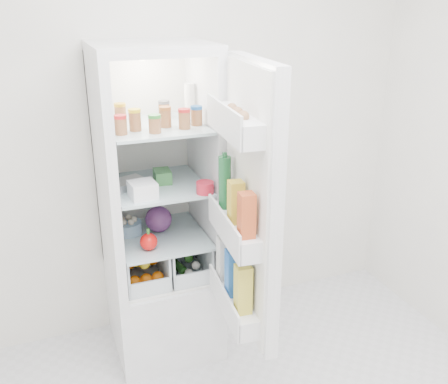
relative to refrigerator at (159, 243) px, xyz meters
name	(u,v)px	position (x,y,z in m)	size (l,w,h in m)	color
room_walls	(305,140)	(0.20, -1.25, 0.93)	(3.02, 3.02, 2.61)	white
refrigerator	(159,243)	(0.00, 0.00, 0.00)	(0.60, 0.60, 1.80)	silver
shelf_low	(161,236)	(0.00, -0.06, 0.07)	(0.49, 0.53, 0.01)	silver
shelf_mid	(158,185)	(0.00, -0.06, 0.38)	(0.49, 0.53, 0.01)	silver
shelf_top	(155,126)	(0.00, -0.06, 0.71)	(0.49, 0.53, 0.01)	silver
crisper_left	(141,260)	(-0.12, -0.06, -0.06)	(0.23, 0.46, 0.22)	silver
crisper_right	(182,253)	(0.12, -0.06, -0.06)	(0.23, 0.46, 0.22)	silver
condiment_jars	(156,119)	(-0.01, -0.12, 0.76)	(0.46, 0.34, 0.08)	#B21919
squeeze_bottle	(190,101)	(0.21, 0.01, 0.82)	(0.05, 0.05, 0.19)	white
tub_white	(143,190)	(-0.12, -0.23, 0.43)	(0.13, 0.13, 0.08)	white
tin_red	(205,188)	(0.19, -0.28, 0.42)	(0.09, 0.09, 0.06)	red
foil_tray	(129,184)	(-0.16, -0.06, 0.41)	(0.17, 0.13, 0.04)	silver
tub_green	(162,176)	(0.03, -0.04, 0.43)	(0.09, 0.12, 0.07)	#397D3D
red_cabbage	(159,219)	(0.00, -0.01, 0.16)	(0.15, 0.15, 0.15)	#4E1B4A
bell_pepper	(149,242)	(-0.10, -0.21, 0.13)	(0.09, 0.09, 0.09)	red
mushroom_bowl	(128,228)	(-0.17, 0.03, 0.12)	(0.15, 0.15, 0.07)	#93B9DB
citrus_pile	(142,266)	(-0.12, -0.08, -0.08)	(0.20, 0.31, 0.16)	orange
veg_pile	(183,260)	(0.13, -0.06, -0.10)	(0.16, 0.30, 0.10)	#1E4B19
fridge_door	(247,210)	(0.28, -0.64, 0.43)	(0.22, 0.60, 1.30)	silver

